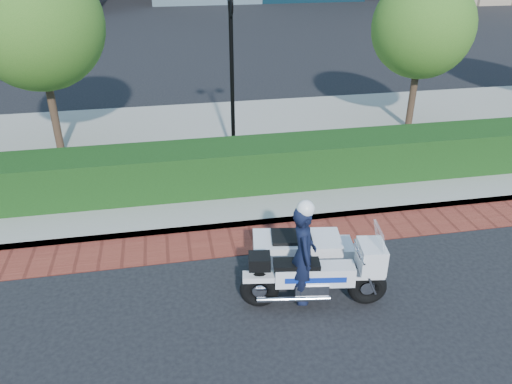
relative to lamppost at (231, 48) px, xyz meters
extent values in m
plane|color=black|center=(-1.00, -5.20, -2.96)|extent=(120.00, 120.00, 0.00)
cube|color=maroon|center=(-1.00, -3.70, -2.95)|extent=(60.00, 1.00, 0.01)
cube|color=gray|center=(-1.00, 0.80, -2.88)|extent=(60.00, 8.00, 0.15)
cube|color=black|center=(-1.00, -1.60, -2.31)|extent=(18.00, 1.20, 1.00)
cylinder|color=black|center=(0.00, 0.00, -2.66)|extent=(0.30, 0.30, 0.30)
cylinder|color=black|center=(0.00, 0.00, -0.81)|extent=(0.10, 0.10, 3.70)
cylinder|color=black|center=(0.00, 0.00, 1.04)|extent=(0.04, 0.70, 0.70)
cylinder|color=#332319|center=(-4.50, 1.30, -1.72)|extent=(0.20, 0.20, 2.17)
sphere|color=#245C17|center=(-4.50, 1.30, 0.48)|extent=(3.20, 3.20, 3.20)
cylinder|color=#332319|center=(5.50, 1.30, -1.85)|extent=(0.20, 0.20, 1.92)
sphere|color=#245C17|center=(5.50, 1.30, 0.10)|extent=(2.80, 2.80, 2.80)
torus|color=black|center=(-0.41, -5.63, -2.64)|extent=(0.66, 0.29, 0.64)
torus|color=black|center=(1.31, -5.89, -2.64)|extent=(0.66, 0.29, 0.64)
cube|color=silver|center=(0.45, -5.76, -2.36)|extent=(1.29, 0.49, 0.33)
cube|color=silver|center=(0.40, -5.75, -2.59)|extent=(0.58, 0.46, 0.27)
cube|color=silver|center=(1.31, -5.89, -2.04)|extent=(0.46, 0.58, 0.43)
cube|color=silver|center=(1.40, -5.91, -1.71)|extent=(0.19, 0.49, 0.39)
cube|color=black|center=(0.16, -5.72, -2.17)|extent=(0.76, 0.39, 0.10)
cube|color=black|center=(-0.41, -5.63, -2.09)|extent=(0.38, 0.36, 0.21)
cube|color=silver|center=(0.38, -4.92, -2.48)|extent=(1.58, 0.89, 0.53)
cube|color=black|center=(0.28, -4.91, -2.19)|extent=(0.74, 0.58, 0.08)
torus|color=black|center=(0.35, -4.45, -2.72)|extent=(0.50, 0.22, 0.48)
imported|color=black|center=(0.26, -5.73, -1.98)|extent=(0.48, 0.66, 1.66)
sphere|color=white|center=(0.26, -5.73, -1.17)|extent=(0.27, 0.27, 0.27)
camera|label=1|loc=(-1.63, -11.84, 2.44)|focal=35.00mm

